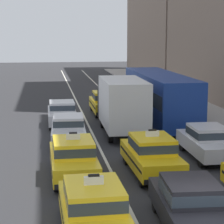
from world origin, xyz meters
TOP-DOWN VIEW (x-y plane):
  - lane_stripe_left_center at (-1.60, 20.00)m, footprint 0.14×80.00m
  - lane_stripe_center_right at (1.60, 20.00)m, footprint 0.14×80.00m
  - taxi_left_nearest at (-3.04, 1.33)m, footprint 1.88×4.59m
  - taxi_left_second at (-3.26, 6.89)m, footprint 1.85×4.57m
  - sedan_left_third at (-3.14, 12.62)m, footprint 1.94×4.37m
  - sedan_left_fourth at (-3.27, 17.64)m, footprint 1.78×4.31m
  - sedan_center_nearest at (-0.12, 1.43)m, footprint 2.01×4.39m
  - taxi_center_second at (0.03, 6.93)m, footprint 1.90×4.59m
  - box_truck_center_third at (0.12, 14.95)m, footprint 2.40×7.00m
  - taxi_center_fourth at (-0.02, 21.33)m, footprint 1.83×4.56m
  - sedan_right_second at (3.21, 8.91)m, footprint 1.80×4.31m
  - bus_right_third at (3.21, 17.92)m, footprint 2.57×11.21m
  - pedestrian_near_crosswalk at (5.92, 17.85)m, footprint 0.36×0.24m

SIDE VIEW (x-z plane):
  - lane_stripe_left_center at x=-1.60m, z-range 0.00..0.01m
  - lane_stripe_center_right at x=1.60m, z-range 0.00..0.01m
  - sedan_left_third at x=-3.14m, z-range 0.06..1.64m
  - sedan_left_fourth at x=-3.27m, z-range 0.06..1.64m
  - sedan_center_nearest at x=-0.12m, z-range 0.06..1.64m
  - sedan_right_second at x=3.21m, z-range 0.06..1.64m
  - taxi_left_nearest at x=-3.04m, z-range -0.10..1.86m
  - taxi_left_second at x=-3.26m, z-range -0.10..1.86m
  - taxi_center_second at x=0.03m, z-range -0.10..1.86m
  - taxi_center_fourth at x=-0.02m, z-range -0.10..1.86m
  - pedestrian_near_crosswalk at x=5.92m, z-range 0.16..1.82m
  - box_truck_center_third at x=0.12m, z-range 0.14..3.41m
  - bus_right_third at x=3.21m, z-range 0.21..3.43m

